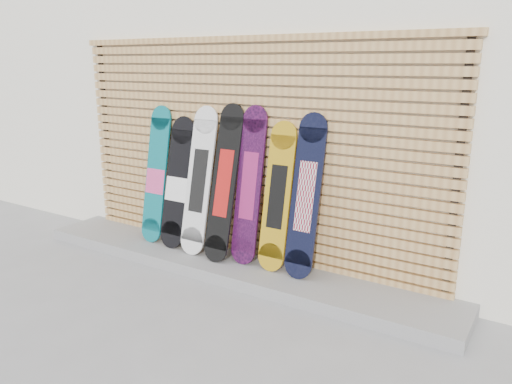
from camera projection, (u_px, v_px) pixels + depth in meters
ground at (199, 301)px, 4.41m from camera, size 80.00×80.00×0.00m
building at (391, 82)px, 6.57m from camera, size 12.00×5.00×3.60m
concrete_step at (229, 265)px, 5.03m from camera, size 4.60×0.70×0.12m
slat_wall at (244, 149)px, 4.98m from camera, size 4.26×0.08×2.29m
snowboard_0 at (156, 176)px, 5.45m from camera, size 0.27×0.32×1.48m
snowboard_1 at (177, 184)px, 5.30m from camera, size 0.30×0.34×1.38m
snowboard_2 at (199, 181)px, 5.11m from camera, size 0.29×0.37×1.50m
snowboard_3 at (224, 183)px, 4.92m from camera, size 0.27×0.40×1.55m
snowboard_4 at (249, 186)px, 4.83m from camera, size 0.27×0.30×1.54m
snowboard_5 at (277, 197)px, 4.69m from camera, size 0.27×0.30×1.41m
snowboard_6 at (306, 197)px, 4.51m from camera, size 0.28×0.32×1.50m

